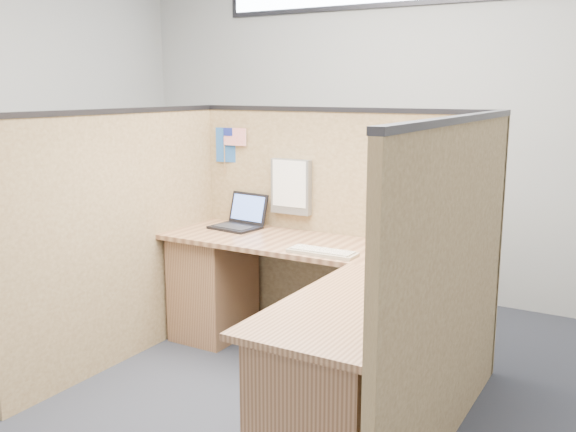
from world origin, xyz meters
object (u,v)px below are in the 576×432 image
Objects in this scene: laptop at (240,219)px; mouse at (400,258)px; l_desk at (308,322)px; keyboard at (322,252)px.

mouse is (1.24, -0.30, -0.03)m from laptop.
keyboard reaches higher than l_desk.
l_desk is at bearing -149.13° from mouse.
laptop is 1.28m from mouse.
l_desk is 1.07m from laptop.
mouse is (0.42, 0.25, 0.36)m from l_desk.
l_desk is 5.96× the size of laptop.
laptop is at bearing 155.74° from keyboard.
keyboard is at bearing -17.74° from laptop.
laptop reaches higher than l_desk.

